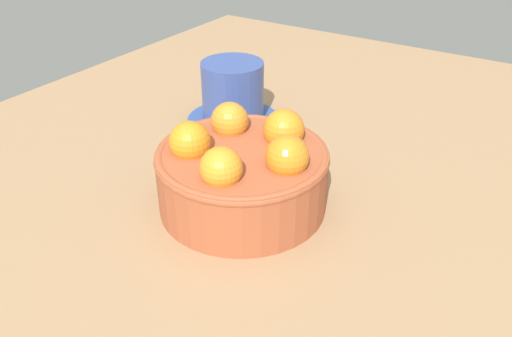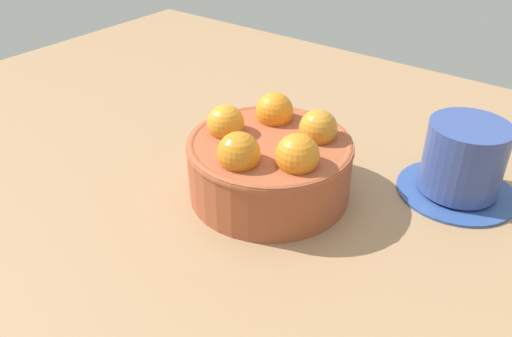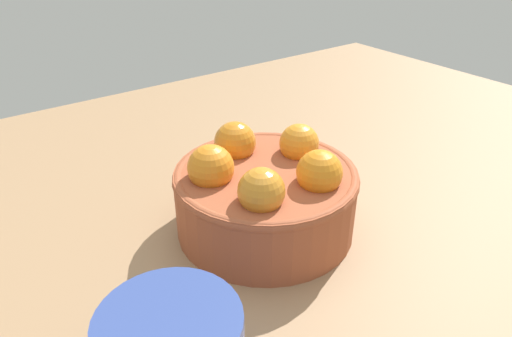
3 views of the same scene
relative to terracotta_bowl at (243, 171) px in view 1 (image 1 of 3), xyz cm
name	(u,v)px [view 1 (image 1 of 3)]	position (x,y,z in cm)	size (l,w,h in cm)	color
ground_plane	(243,221)	(0.02, -0.01, -5.83)	(114.69, 84.71, 3.92)	#997551
terracotta_bowl	(243,171)	(0.00, 0.00, 0.00)	(16.31, 16.31, 8.92)	#9E4C2D
coffee_cup	(233,95)	(-15.15, -11.65, -0.30)	(11.86, 11.86, 7.78)	#2E4B8E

